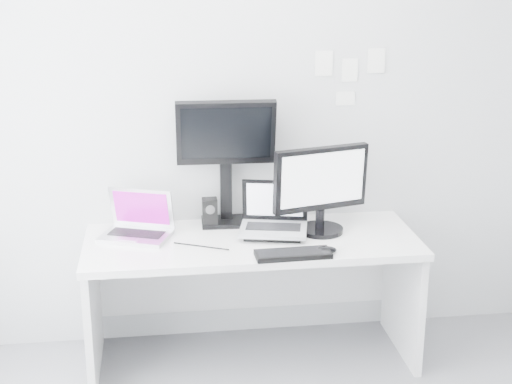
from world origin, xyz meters
TOP-DOWN VIEW (x-y plane):
  - back_wall at (0.00, 1.60)m, footprint 3.60×0.00m
  - desk at (0.00, 1.25)m, footprint 1.80×0.70m
  - macbook at (-0.62, 1.34)m, footprint 0.43×0.38m
  - speaker at (-0.21, 1.46)m, footprint 0.09×0.09m
  - dell_laptop at (0.12, 1.27)m, footprint 0.41×0.35m
  - rear_monitor at (-0.11, 1.51)m, footprint 0.55×0.21m
  - samsung_monitor at (0.39, 1.30)m, footprint 0.59×0.38m
  - keyboard at (0.18, 0.97)m, footprint 0.39×0.15m
  - mouse at (0.35, 0.99)m, footprint 0.11×0.08m
  - wall_note_0 at (0.45, 1.59)m, footprint 0.10×0.00m
  - wall_note_1 at (0.60, 1.59)m, footprint 0.09×0.00m
  - wall_note_2 at (0.75, 1.59)m, footprint 0.10×0.00m
  - wall_note_3 at (0.58, 1.59)m, footprint 0.11×0.00m

SIDE VIEW (x-z plane):
  - desk at x=0.00m, z-range 0.00..0.73m
  - keyboard at x=0.18m, z-range 0.73..0.76m
  - mouse at x=0.35m, z-range 0.73..0.76m
  - speaker at x=-0.21m, z-range 0.73..0.90m
  - macbook at x=-0.62m, z-range 0.73..1.00m
  - dell_laptop at x=0.12m, z-range 0.73..1.03m
  - samsung_monitor at x=0.39m, z-range 0.73..1.23m
  - rear_monitor at x=-0.11m, z-range 0.73..1.47m
  - back_wall at x=0.00m, z-range -0.45..3.15m
  - wall_note_3 at x=0.58m, z-range 1.38..1.46m
  - wall_note_1 at x=0.60m, z-range 1.52..1.65m
  - wall_note_0 at x=0.45m, z-range 1.55..1.69m
  - wall_note_2 at x=0.75m, z-range 1.56..1.70m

